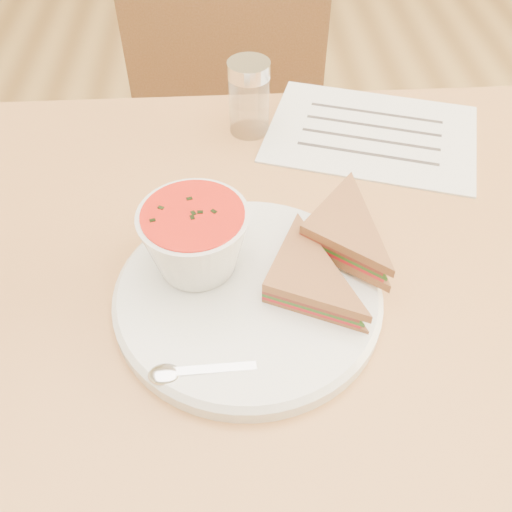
{
  "coord_description": "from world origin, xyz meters",
  "views": [
    {
      "loc": [
        -0.01,
        -0.46,
        1.24
      ],
      "look_at": [
        0.02,
        -0.05,
        0.8
      ],
      "focal_mm": 40.0,
      "sensor_mm": 36.0,
      "label": 1
    }
  ],
  "objects_px": {
    "plate": "(248,296)",
    "dining_table": "(243,409)",
    "soup_bowl": "(196,243)",
    "chair_far": "(213,159)",
    "condiment_shaker": "(249,98)"
  },
  "relations": [
    {
      "from": "dining_table",
      "to": "soup_bowl",
      "type": "xyz_separation_m",
      "value": [
        -0.04,
        -0.03,
        0.43
      ]
    },
    {
      "from": "chair_far",
      "to": "soup_bowl",
      "type": "bearing_deg",
      "value": 99.17
    },
    {
      "from": "dining_table",
      "to": "chair_far",
      "type": "distance_m",
      "value": 0.53
    },
    {
      "from": "dining_table",
      "to": "condiment_shaker",
      "type": "height_order",
      "value": "condiment_shaker"
    },
    {
      "from": "dining_table",
      "to": "soup_bowl",
      "type": "distance_m",
      "value": 0.43
    },
    {
      "from": "dining_table",
      "to": "plate",
      "type": "relative_size",
      "value": 3.46
    },
    {
      "from": "plate",
      "to": "soup_bowl",
      "type": "distance_m",
      "value": 0.08
    },
    {
      "from": "plate",
      "to": "condiment_shaker",
      "type": "distance_m",
      "value": 0.33
    },
    {
      "from": "dining_table",
      "to": "plate",
      "type": "bearing_deg",
      "value": -82.85
    },
    {
      "from": "plate",
      "to": "dining_table",
      "type": "bearing_deg",
      "value": 97.15
    },
    {
      "from": "plate",
      "to": "soup_bowl",
      "type": "xyz_separation_m",
      "value": [
        -0.05,
        0.04,
        0.05
      ]
    },
    {
      "from": "dining_table",
      "to": "plate",
      "type": "height_order",
      "value": "plate"
    },
    {
      "from": "dining_table",
      "to": "condiment_shaker",
      "type": "bearing_deg",
      "value": 84.04
    },
    {
      "from": "plate",
      "to": "condiment_shaker",
      "type": "relative_size",
      "value": 2.69
    },
    {
      "from": "chair_far",
      "to": "plate",
      "type": "height_order",
      "value": "chair_far"
    }
  ]
}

